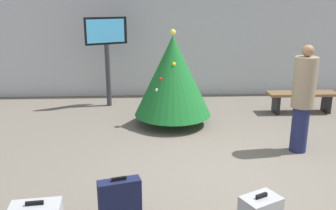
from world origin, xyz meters
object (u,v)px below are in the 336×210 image
(waiting_bench, at_px, (302,97))
(suitcase_3, at_px, (120,201))
(holiday_tree, at_px, (173,76))
(traveller_0, at_px, (303,97))
(flight_info_kiosk, at_px, (107,43))

(waiting_bench, xyz_separation_m, suitcase_3, (-3.84, -4.09, -0.10))
(holiday_tree, distance_m, traveller_0, 2.56)
(flight_info_kiosk, xyz_separation_m, waiting_bench, (4.49, -0.81, -1.16))
(waiting_bench, height_order, suitcase_3, suitcase_3)
(waiting_bench, bearing_deg, traveller_0, -113.76)
(waiting_bench, relative_size, traveller_0, 0.87)
(holiday_tree, height_order, waiting_bench, holiday_tree)
(holiday_tree, bearing_deg, waiting_bench, 12.15)
(flight_info_kiosk, relative_size, waiting_bench, 1.35)
(waiting_bench, bearing_deg, suitcase_3, -133.26)
(holiday_tree, height_order, traveller_0, holiday_tree)
(holiday_tree, bearing_deg, suitcase_3, -103.54)
(flight_info_kiosk, xyz_separation_m, suitcase_3, (0.65, -4.89, -1.26))
(traveller_0, height_order, suitcase_3, traveller_0)
(flight_info_kiosk, relative_size, traveller_0, 1.17)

